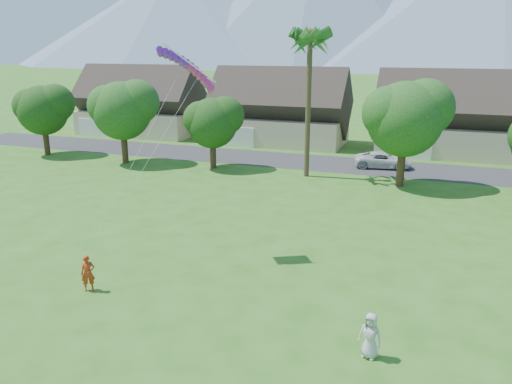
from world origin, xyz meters
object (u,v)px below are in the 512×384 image
at_px(kite_flyer, 88,273).
at_px(watcher, 370,336).
at_px(parafoil_kite, 189,66).
at_px(parked_car, 383,160).

height_order(kite_flyer, watcher, watcher).
xyz_separation_m(watcher, parafoil_kite, (-10.56, 6.91, 9.17)).
bearing_deg(watcher, parked_car, 108.52).
bearing_deg(kite_flyer, parafoil_kite, 29.98).
height_order(kite_flyer, parafoil_kite, parafoil_kite).
relative_size(watcher, parked_car, 0.33).
distance_m(parked_car, parafoil_kite, 26.69).
bearing_deg(parafoil_kite, watcher, -51.52).
bearing_deg(kite_flyer, watcher, -41.53).
bearing_deg(parafoil_kite, parked_car, 53.83).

